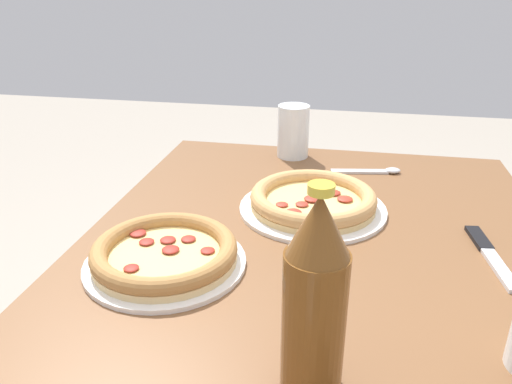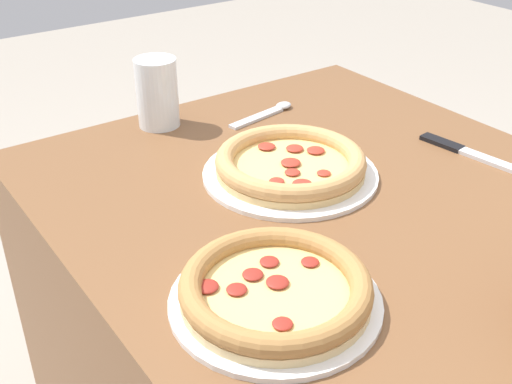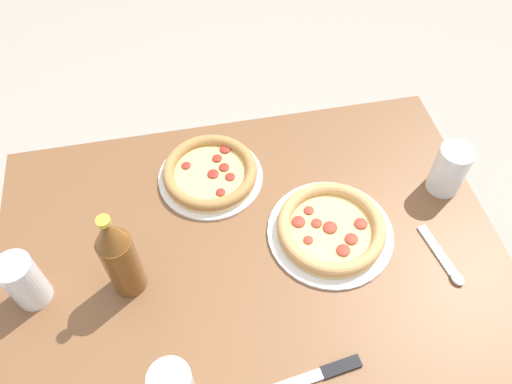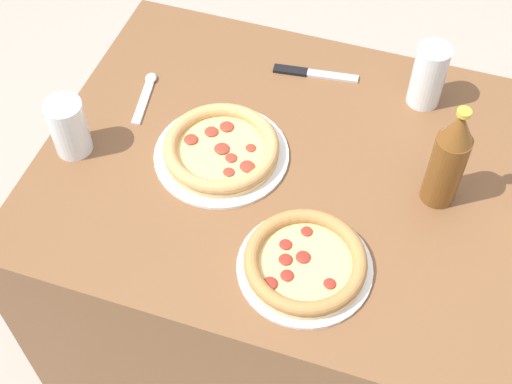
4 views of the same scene
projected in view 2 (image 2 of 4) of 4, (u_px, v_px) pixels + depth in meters
The scene contains 5 objects.
pizza_salami at pixel (290, 165), 1.07m from camera, with size 0.30×0.30×0.04m.
pizza_margherita at pixel (275, 291), 0.78m from camera, with size 0.27×0.27×0.04m.
glass_iced_tea at pixel (157, 94), 1.23m from camera, with size 0.08×0.08×0.13m.
knife at pixel (466, 152), 1.15m from camera, with size 0.21×0.05×0.01m.
spoon at pixel (269, 112), 1.31m from camera, with size 0.05×0.17×0.01m.
Camera 2 is at (0.55, -0.62, 1.29)m, focal length 45.00 mm.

